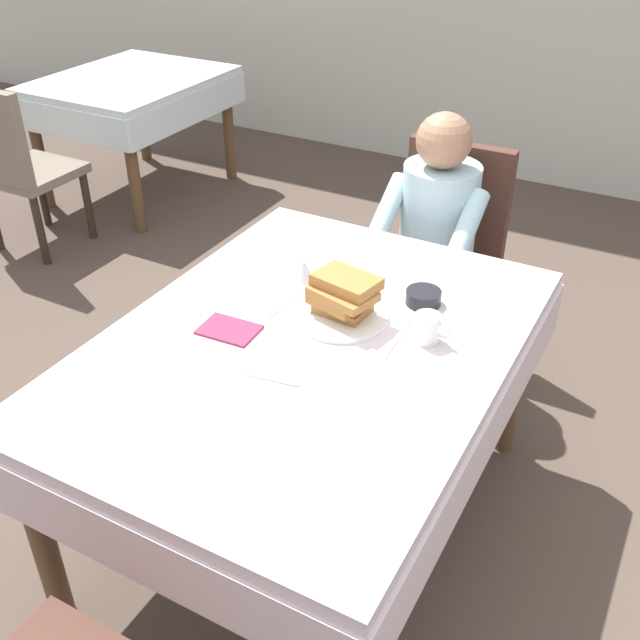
% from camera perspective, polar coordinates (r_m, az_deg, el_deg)
% --- Properties ---
extents(ground_plane, '(14.00, 14.00, 0.00)m').
position_cam_1_polar(ground_plane, '(2.63, -0.82, -14.97)').
color(ground_plane, brown).
extents(dining_table_main, '(1.12, 1.52, 0.74)m').
position_cam_1_polar(dining_table_main, '(2.20, -0.95, -3.51)').
color(dining_table_main, silver).
rests_on(dining_table_main, ground).
extents(chair_diner, '(0.44, 0.45, 0.93)m').
position_cam_1_polar(chair_diner, '(3.18, 9.56, 5.81)').
color(chair_diner, '#4C2D23').
rests_on(chair_diner, ground).
extents(diner_person, '(0.40, 0.43, 1.12)m').
position_cam_1_polar(diner_person, '(2.98, 8.75, 7.00)').
color(diner_person, silver).
rests_on(diner_person, ground).
extents(plate_breakfast, '(0.28, 0.28, 0.02)m').
position_cam_1_polar(plate_breakfast, '(2.24, 1.68, 0.29)').
color(plate_breakfast, white).
rests_on(plate_breakfast, dining_table_main).
extents(breakfast_stack, '(0.22, 0.18, 0.13)m').
position_cam_1_polar(breakfast_stack, '(2.20, 1.76, 2.01)').
color(breakfast_stack, '#A36B33').
rests_on(breakfast_stack, plate_breakfast).
extents(cup_coffee, '(0.11, 0.08, 0.08)m').
position_cam_1_polar(cup_coffee, '(2.14, 8.23, -0.61)').
color(cup_coffee, white).
rests_on(cup_coffee, dining_table_main).
extents(bowl_butter, '(0.11, 0.11, 0.04)m').
position_cam_1_polar(bowl_butter, '(2.33, 7.90, 1.74)').
color(bowl_butter, black).
rests_on(bowl_butter, dining_table_main).
extents(syrup_pitcher, '(0.08, 0.08, 0.07)m').
position_cam_1_polar(syrup_pitcher, '(2.42, -1.26, 3.79)').
color(syrup_pitcher, silver).
rests_on(syrup_pitcher, dining_table_main).
extents(fork_left_of_plate, '(0.03, 0.18, 0.00)m').
position_cam_1_polar(fork_left_of_plate, '(2.31, -2.76, 1.16)').
color(fork_left_of_plate, silver).
rests_on(fork_left_of_plate, dining_table_main).
extents(knife_right_of_plate, '(0.02, 0.20, 0.00)m').
position_cam_1_polar(knife_right_of_plate, '(2.16, 5.91, -1.39)').
color(knife_right_of_plate, silver).
rests_on(knife_right_of_plate, dining_table_main).
extents(spoon_near_edge, '(0.15, 0.04, 0.00)m').
position_cam_1_polar(spoon_near_edge, '(2.00, -3.64, -4.55)').
color(spoon_near_edge, silver).
rests_on(spoon_near_edge, dining_table_main).
extents(napkin_folded, '(0.18, 0.13, 0.01)m').
position_cam_1_polar(napkin_folded, '(2.20, -6.96, -0.73)').
color(napkin_folded, '#8C2D4C').
rests_on(napkin_folded, dining_table_main).
extents(background_table_far, '(0.92, 1.12, 0.74)m').
position_cam_1_polar(background_table_far, '(4.91, -14.18, 16.24)').
color(background_table_far, silver).
rests_on(background_table_far, ground).
extents(background_chair_empty, '(0.44, 0.45, 0.93)m').
position_cam_1_polar(background_chair_empty, '(4.32, -22.33, 11.23)').
color(background_chair_empty, '#7A6B5B').
rests_on(background_chair_empty, ground).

